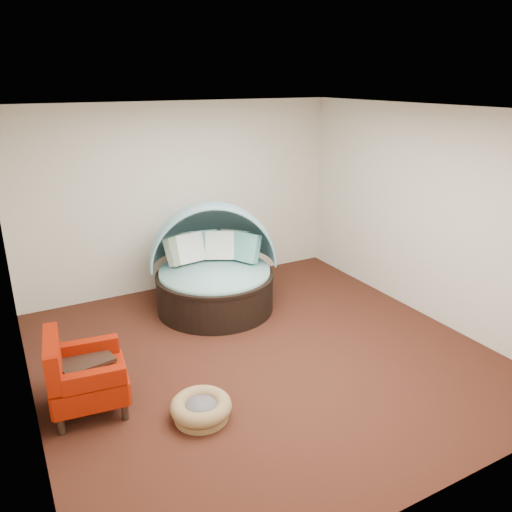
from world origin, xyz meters
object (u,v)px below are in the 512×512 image
pet_basket (201,408)px  canopy_daybed (214,260)px  red_armchair (82,376)px  side_table (85,371)px

pet_basket → canopy_daybed: bearing=63.0°
red_armchair → side_table: 0.23m
canopy_daybed → pet_basket: size_ratio=3.53×
canopy_daybed → red_armchair: 2.65m
pet_basket → red_armchair: size_ratio=0.71×
canopy_daybed → red_armchair: size_ratio=2.50×
canopy_daybed → red_armchair: (-2.10, -1.59, -0.31)m
canopy_daybed → side_table: size_ratio=3.63×
side_table → pet_basket: bearing=-44.0°
canopy_daybed → pet_basket: canopy_daybed is taller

